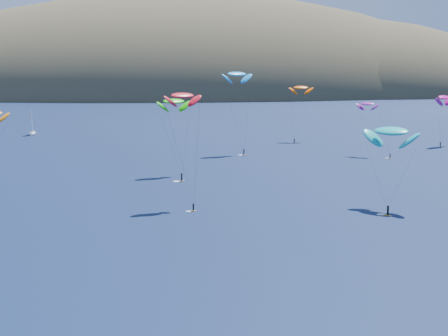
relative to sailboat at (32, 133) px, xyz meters
name	(u,v)px	position (x,y,z in m)	size (l,w,h in m)	color
island	(205,104)	(97.09, 341.91, -11.67)	(730.00, 300.00, 210.00)	#3D3526
sailboat	(32,133)	(0.00, 0.00, 0.00)	(9.26, 7.97, 11.18)	white
kitesurfer_3	(174,101)	(56.08, -95.81, 18.62)	(10.03, 15.28, 22.16)	gold
kitesurfer_4	(237,74)	(77.72, -58.75, 25.02)	(11.05, 9.77, 28.81)	gold
kitesurfer_5	(391,131)	(99.70, -139.32, 14.97)	(11.78, 14.52, 19.09)	gold
kitesurfer_6	(368,104)	(119.02, -67.95, 15.63)	(9.34, 12.58, 18.57)	gold
kitesurfer_8	(444,97)	(154.10, -48.28, 16.34)	(10.88, 9.59, 20.09)	gold
kitesurfer_9	(182,96)	(56.96, -132.68, 22.15)	(8.43, 9.97, 25.28)	gold
kitesurfer_11	(301,88)	(105.96, -29.50, 19.27)	(9.24, 10.74, 22.62)	gold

